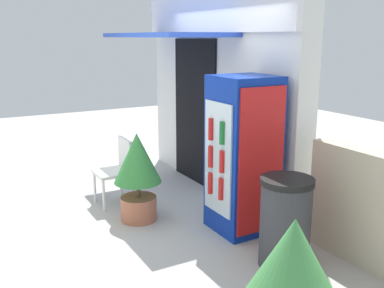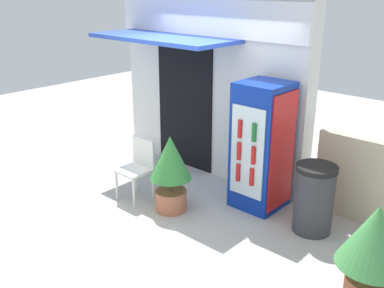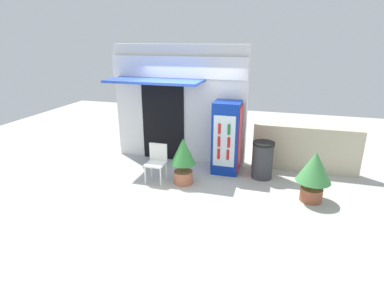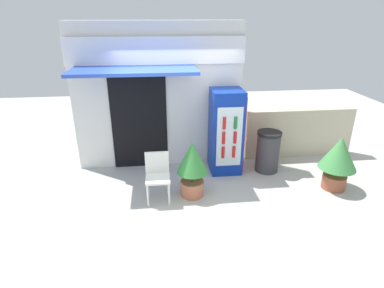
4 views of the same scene
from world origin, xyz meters
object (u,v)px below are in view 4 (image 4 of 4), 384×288
(plastic_chair, at_px, (158,173))
(potted_plant_curbside, at_px, (339,157))
(potted_plant_near_shop, at_px, (192,164))
(trash_bin, at_px, (268,151))
(drink_cooler, at_px, (226,132))

(plastic_chair, xyz_separation_m, potted_plant_curbside, (3.37, -0.04, 0.15))
(plastic_chair, height_order, potted_plant_curbside, potted_plant_curbside)
(potted_plant_near_shop, relative_size, potted_plant_curbside, 1.01)
(plastic_chair, xyz_separation_m, trash_bin, (2.32, 0.83, -0.06))
(potted_plant_near_shop, xyz_separation_m, potted_plant_curbside, (2.75, -0.06, 0.02))
(trash_bin, bearing_deg, plastic_chair, -160.44)
(plastic_chair, height_order, potted_plant_near_shop, potted_plant_near_shop)
(plastic_chair, distance_m, trash_bin, 2.47)
(potted_plant_curbside, height_order, trash_bin, potted_plant_curbside)
(potted_plant_near_shop, xyz_separation_m, trash_bin, (1.70, 0.80, -0.19))
(drink_cooler, xyz_separation_m, potted_plant_curbside, (1.93, -0.99, -0.22))
(trash_bin, bearing_deg, potted_plant_near_shop, -154.70)
(plastic_chair, relative_size, trash_bin, 0.98)
(drink_cooler, xyz_separation_m, potted_plant_near_shop, (-0.81, -0.93, -0.24))
(drink_cooler, relative_size, trash_bin, 1.99)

